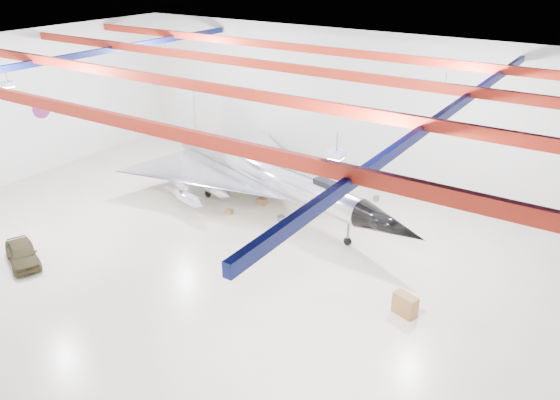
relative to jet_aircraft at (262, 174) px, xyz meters
The scene contains 16 objects.
floor 6.64m from the jet_aircraft, 73.16° to the right, with size 40.00×40.00×0.00m, color #BAAC94.
wall_back 9.76m from the jet_aircraft, 78.61° to the left, with size 40.00×40.00×0.00m, color silver.
wall_left 19.43m from the jet_aircraft, 161.76° to the right, with size 30.00×30.00×0.00m, color silver.
ceiling 10.79m from the jet_aircraft, 73.16° to the right, with size 40.00×40.00×0.00m, color #0A0F38.
ceiling_structure 10.25m from the jet_aircraft, 73.16° to the right, with size 39.50×29.50×1.08m.
wall_roundel 18.77m from the jet_aircraft, 167.57° to the right, with size 1.50×1.50×0.10m, color #B21414.
jet_aircraft is the anchor object (origin of this frame).
jeep 15.71m from the jet_aircraft, 115.42° to the right, with size 1.50×3.72×1.27m, color #37321B.
desk 14.88m from the jet_aircraft, 26.80° to the right, with size 1.20×0.60×1.10m, color brown.
crate_ply 3.43m from the jet_aircraft, 109.58° to the right, with size 0.44×0.36×0.31m, color olive.
toolbox_red 3.30m from the jet_aircraft, 90.05° to the left, with size 0.42×0.34×0.29m, color maroon.
engine_drum 3.71m from the jet_aircraft, 31.85° to the right, with size 0.47×0.47×0.42m, color #59595B.
parts_bin 4.44m from the jet_aircraft, 43.82° to the left, with size 0.57×0.46×0.40m, color olive.
crate_small 3.83m from the jet_aircraft, behind, with size 0.39×0.32×0.28m, color #59595B.
oil_barrel 2.00m from the jet_aircraft, 44.59° to the right, with size 0.63×0.50×0.44m, color olive.
spares_box 8.34m from the jet_aircraft, 36.48° to the left, with size 0.42×0.42×0.38m, color #59595B.
Camera 1 is at (18.40, -22.37, 16.34)m, focal length 35.00 mm.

